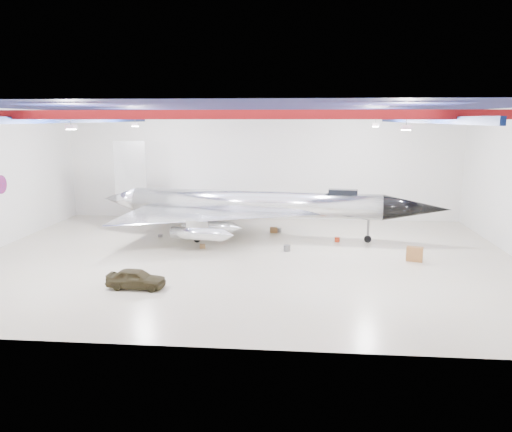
# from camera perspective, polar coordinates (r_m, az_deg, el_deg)

# --- Properties ---
(floor) EXTENTS (40.00, 40.00, 0.00)m
(floor) POSITION_cam_1_polar(r_m,az_deg,el_deg) (37.37, -1.23, -4.76)
(floor) COLOR beige
(floor) RESTS_ON ground
(wall_back) EXTENTS (40.00, 0.00, 40.00)m
(wall_back) POSITION_cam_1_polar(r_m,az_deg,el_deg) (51.10, 0.60, 5.80)
(wall_back) COLOR silver
(wall_back) RESTS_ON floor
(ceiling) EXTENTS (40.00, 40.00, 0.00)m
(ceiling) POSITION_cam_1_polar(r_m,az_deg,el_deg) (35.96, -1.30, 12.36)
(ceiling) COLOR #0A0F38
(ceiling) RESTS_ON wall_back
(ceiling_structure) EXTENTS (39.50, 29.50, 1.08)m
(ceiling_structure) POSITION_cam_1_polar(r_m,az_deg,el_deg) (35.95, -1.29, 11.28)
(ceiling_structure) COLOR maroon
(ceiling_structure) RESTS_ON ceiling
(wall_roundel) EXTENTS (0.10, 1.50, 1.50)m
(wall_roundel) POSITION_cam_1_polar(r_m,az_deg,el_deg) (44.97, -27.14, 3.22)
(wall_roundel) COLOR #B21414
(wall_roundel) RESTS_ON wall_left
(jet_aircraft) EXTENTS (30.26, 19.01, 8.25)m
(jet_aircraft) POSITION_cam_1_polar(r_m,az_deg,el_deg) (43.08, -0.31, 1.07)
(jet_aircraft) COLOR silver
(jet_aircraft) RESTS_ON floor
(jeep) EXTENTS (3.65, 1.60, 1.22)m
(jeep) POSITION_cam_1_polar(r_m,az_deg,el_deg) (31.50, -13.54, -6.95)
(jeep) COLOR #352E1A
(jeep) RESTS_ON floor
(desk) EXTENTS (1.28, 0.90, 1.06)m
(desk) POSITION_cam_1_polar(r_m,az_deg,el_deg) (38.06, 17.67, -4.17)
(desk) COLOR brown
(desk) RESTS_ON floor
(crate_ply) EXTENTS (0.52, 0.45, 0.32)m
(crate_ply) POSITION_cam_1_polar(r_m,az_deg,el_deg) (40.18, -6.13, -3.45)
(crate_ply) COLOR olive
(crate_ply) RESTS_ON floor
(toolbox_red) EXTENTS (0.58, 0.51, 0.34)m
(toolbox_red) POSITION_cam_1_polar(r_m,az_deg,el_deg) (47.05, -4.47, -1.26)
(toolbox_red) COLOR #9A270F
(toolbox_red) RESTS_ON floor
(engine_drum) EXTENTS (0.62, 0.62, 0.48)m
(engine_drum) POSITION_cam_1_polar(r_m,az_deg,el_deg) (39.14, 3.57, -3.68)
(engine_drum) COLOR #59595B
(engine_drum) RESTS_ON floor
(parts_bin) EXTENTS (0.72, 0.60, 0.47)m
(parts_bin) POSITION_cam_1_polar(r_m,az_deg,el_deg) (45.44, 2.03, -1.59)
(parts_bin) COLOR olive
(parts_bin) RESTS_ON floor
(crate_small) EXTENTS (0.34, 0.28, 0.24)m
(crate_small) POSITION_cam_1_polar(r_m,az_deg,el_deg) (44.48, -10.89, -2.22)
(crate_small) COLOR #59595B
(crate_small) RESTS_ON floor
(tool_chest) EXTENTS (0.57, 0.57, 0.40)m
(tool_chest) POSITION_cam_1_polar(r_m,az_deg,el_deg) (42.55, 9.26, -2.66)
(tool_chest) COLOR #9A270F
(tool_chest) RESTS_ON floor
(oil_barrel) EXTENTS (0.70, 0.60, 0.43)m
(oil_barrel) POSITION_cam_1_polar(r_m,az_deg,el_deg) (44.26, -5.12, -2.00)
(oil_barrel) COLOR olive
(oil_barrel) RESTS_ON floor
(spares_box) EXTENTS (0.49, 0.49, 0.37)m
(spares_box) POSITION_cam_1_polar(r_m,az_deg,el_deg) (45.58, 2.67, -1.62)
(spares_box) COLOR #59595B
(spares_box) RESTS_ON floor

